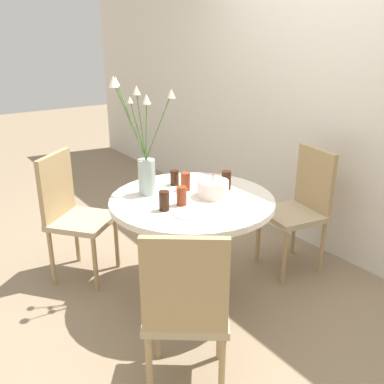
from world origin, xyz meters
The scene contains 14 objects.
ground_plane centered at (0.00, 0.00, 0.00)m, with size 16.00×16.00×0.00m, color #89755B.
wall_back centered at (0.00, 1.27, 1.30)m, with size 8.00×0.05×2.60m.
dining_table centered at (0.00, 0.00, 0.56)m, with size 1.06×1.06×0.71m.
chair_right_flank centered at (0.17, 0.88, 0.52)m, with size 0.47×0.47×0.92m.
chair_near_front centered at (-0.69, -0.56, 0.52)m, with size 0.56×0.56×0.92m.
chair_far_back centered at (0.71, -0.54, 0.52)m, with size 0.56×0.56×0.92m.
birthday_cake centered at (0.05, 0.13, 0.76)m, with size 0.20×0.20×0.15m.
flower_vase centered at (-0.24, -0.21, 0.96)m, with size 0.23×0.41×0.77m.
side_plate centered at (0.21, -0.16, 0.71)m, with size 0.19×0.19×0.01m.
drink_glass_0 centered at (0.00, 0.28, 0.77)m, with size 0.07×0.07×0.13m.
drink_glass_1 centered at (-0.14, 0.05, 0.77)m, with size 0.06×0.06×0.12m.
drink_glass_2 centered at (-0.28, 0.05, 0.76)m, with size 0.06×0.06×0.11m.
drink_glass_3 centered at (0.06, -0.12, 0.76)m, with size 0.06×0.06×0.12m.
drink_glass_4 centered at (0.07, -0.25, 0.77)m, with size 0.06×0.06×0.12m.
Camera 1 is at (2.09, -1.48, 1.70)m, focal length 40.00 mm.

